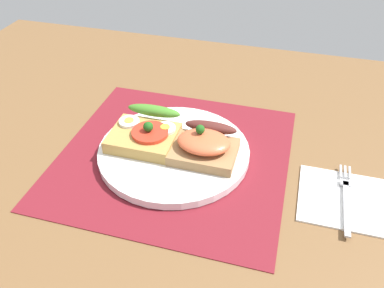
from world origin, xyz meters
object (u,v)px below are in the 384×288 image
object	(u,v)px
sandwich_egg_tomato	(147,132)
napkin	(344,199)
fork	(346,196)
plate	(174,151)
sandwich_salmon	(205,145)

from	to	relation	value
sandwich_egg_tomato	napkin	size ratio (longest dim) A/B	0.84
napkin	fork	distance (cm)	0.56
plate	fork	bearing A→B (deg)	-5.73
plate	fork	world-z (taller)	plate
napkin	sandwich_salmon	bearing A→B (deg)	172.41
sandwich_salmon	fork	distance (cm)	21.67
sandwich_salmon	fork	world-z (taller)	sandwich_salmon
sandwich_egg_tomato	fork	xyz separation A→B (cm)	(31.34, -3.79, -2.34)
sandwich_salmon	sandwich_egg_tomato	bearing A→B (deg)	173.21
napkin	fork	bearing A→B (deg)	43.52
fork	napkin	bearing A→B (deg)	-136.48
plate	sandwich_egg_tomato	world-z (taller)	sandwich_egg_tomato
sandwich_egg_tomato	sandwich_salmon	distance (cm)	10.08
sandwich_salmon	napkin	distance (cm)	21.53
sandwich_salmon	napkin	size ratio (longest dim) A/B	0.80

